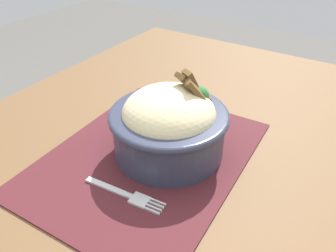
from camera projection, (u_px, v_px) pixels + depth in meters
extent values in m
cube|color=brown|center=(146.00, 184.00, 0.53)|extent=(1.21, 0.79, 0.04)
cylinder|color=brown|center=(161.00, 133.00, 1.26)|extent=(0.04, 0.04, 0.67)
cube|color=#47191E|center=(147.00, 156.00, 0.56)|extent=(0.40, 0.31, 0.00)
cylinder|color=#2D3347|center=(168.00, 132.00, 0.54)|extent=(0.18, 0.18, 0.08)
torus|color=#2D3347|center=(168.00, 115.00, 0.53)|extent=(0.19, 0.19, 0.01)
ellipsoid|color=beige|center=(168.00, 114.00, 0.53)|extent=(0.17, 0.17, 0.09)
sphere|color=#29612D|center=(199.00, 96.00, 0.53)|extent=(0.03, 0.03, 0.03)
sphere|color=#29612D|center=(163.00, 98.00, 0.52)|extent=(0.03, 0.03, 0.03)
cylinder|color=orange|center=(182.00, 117.00, 0.48)|extent=(0.04, 0.02, 0.01)
cylinder|color=orange|center=(155.00, 112.00, 0.49)|extent=(0.01, 0.03, 0.01)
cube|color=brown|center=(199.00, 94.00, 0.51)|extent=(0.04, 0.05, 0.05)
cube|color=brown|center=(197.00, 91.00, 0.52)|extent=(0.05, 0.04, 0.04)
cube|color=brown|center=(194.00, 87.00, 0.52)|extent=(0.04, 0.03, 0.06)
cube|color=brown|center=(190.00, 84.00, 0.53)|extent=(0.05, 0.03, 0.05)
cube|color=#BCBCBC|center=(106.00, 186.00, 0.49)|extent=(0.01, 0.07, 0.00)
cube|color=#BCBCBC|center=(128.00, 195.00, 0.48)|extent=(0.01, 0.01, 0.00)
cube|color=#BCBCBC|center=(140.00, 200.00, 0.47)|extent=(0.02, 0.03, 0.00)
cube|color=#BCBCBC|center=(152.00, 211.00, 0.45)|extent=(0.00, 0.02, 0.00)
cube|color=#BCBCBC|center=(154.00, 208.00, 0.46)|extent=(0.00, 0.02, 0.00)
cube|color=#BCBCBC|center=(156.00, 205.00, 0.46)|extent=(0.00, 0.02, 0.00)
cube|color=#BCBCBC|center=(158.00, 202.00, 0.47)|extent=(0.00, 0.02, 0.00)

